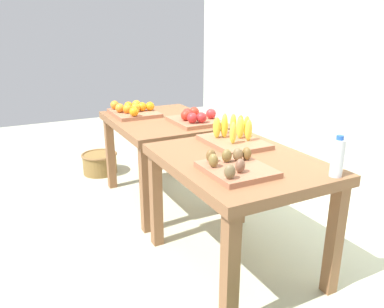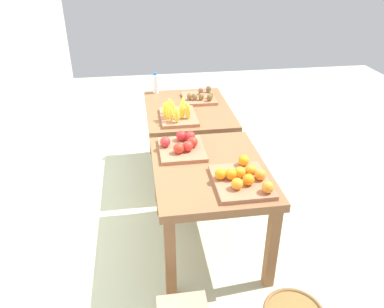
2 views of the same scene
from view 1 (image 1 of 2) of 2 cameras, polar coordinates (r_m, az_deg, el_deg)
ground_plane at (r=2.96m, az=0.28°, el=-10.70°), size 8.00×8.00×0.00m
back_wall at (r=3.42m, az=21.92°, el=18.18°), size 4.40×0.12×3.00m
display_table_left at (r=3.20m, az=-4.34°, el=3.48°), size 1.04×0.80×0.72m
display_table_right at (r=2.26m, az=6.87°, el=-3.08°), size 1.04×0.80×0.72m
orange_bin at (r=3.34m, az=-8.78°, el=6.48°), size 0.45×0.36×0.11m
apple_bin at (r=3.00m, az=0.48°, el=5.35°), size 0.40×0.34×0.11m
banana_crate at (r=2.49m, az=6.26°, el=2.67°), size 0.44×0.32×0.17m
kiwi_bin at (r=2.00m, az=6.39°, el=-1.89°), size 0.36×0.32×0.10m
water_bottle at (r=2.04m, az=20.94°, el=-0.50°), size 0.06×0.06×0.21m
wicker_basket at (r=4.05m, az=-13.62°, el=-1.27°), size 0.36×0.36×0.21m
cardboard_produce_box at (r=4.22m, az=-5.05°, el=0.14°), size 0.40×0.30×0.24m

